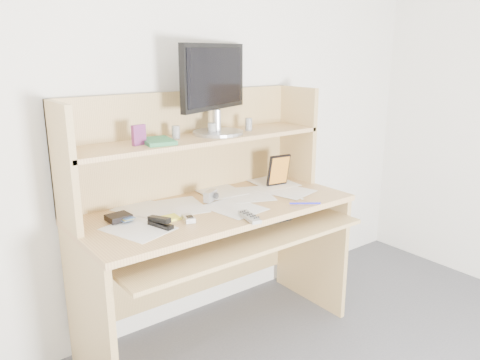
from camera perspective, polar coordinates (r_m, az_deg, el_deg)
back_wall at (r=2.51m, az=-7.20°, el=9.61°), size 3.60×0.04×2.50m
desk at (r=2.43m, az=-3.91°, el=-3.94°), size 1.40×0.70×1.30m
paper_clutter at (r=2.35m, az=-2.85°, el=-3.12°), size 1.32×0.54×0.01m
keyboard at (r=2.40m, az=1.32°, el=-4.93°), size 0.43×0.20×0.03m
tv_remote at (r=2.16m, az=1.16°, el=-4.51°), size 0.08×0.17×0.02m
flip_phone at (r=2.15m, az=-6.30°, el=-4.58°), size 0.07×0.09×0.02m
stapler at (r=2.09m, az=-9.68°, el=-5.02°), size 0.07×0.14×0.04m
wallet at (r=2.21m, az=-14.60°, el=-4.42°), size 0.11×0.09×0.03m
sticky_note_pad at (r=2.19m, az=-8.46°, el=-4.58°), size 0.08×0.08×0.01m
digital_camera at (r=2.40m, az=-3.63°, el=-1.94°), size 0.09×0.07×0.05m
game_case at (r=2.66m, az=4.72°, el=1.20°), size 0.13×0.03×0.18m
blue_pen at (r=2.38m, az=7.94°, el=-2.83°), size 0.13×0.10×0.01m
card_box at (r=2.21m, az=-12.24°, el=5.38°), size 0.07×0.03×0.09m
shelf_book at (r=2.24m, az=-10.00°, el=4.69°), size 0.16×0.20×0.02m
chip_stack_a at (r=2.42m, az=-3.40°, el=6.22°), size 0.06×0.06×0.06m
chip_stack_b at (r=2.34m, az=-7.82°, el=5.78°), size 0.05×0.05×0.06m
chip_stack_c at (r=2.35m, az=-7.85°, el=5.63°), size 0.05×0.05×0.05m
chip_stack_d at (r=2.56m, az=1.06°, el=6.79°), size 0.05×0.05×0.07m
monitor at (r=2.45m, az=-3.11°, el=11.31°), size 0.50×0.28×0.46m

